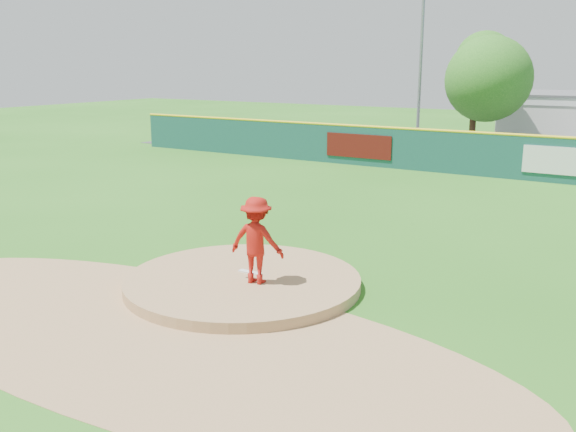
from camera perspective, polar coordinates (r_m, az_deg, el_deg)
The scene contains 12 objects.
ground at distance 15.14m, azimuth -4.03°, elevation -6.29°, with size 120.00×120.00×0.00m, color #286B19.
pitchers_mound at distance 15.14m, azimuth -4.03°, elevation -6.29°, with size 5.50×5.50×0.50m, color #9E774C.
pitching_rubber at distance 15.28m, azimuth -3.38°, elevation -5.02°, with size 0.60×0.15×0.04m, color white.
infield_dirt_arc at distance 13.01m, azimuth -11.91°, elevation -9.95°, with size 15.40×15.40×0.01m, color #9E774C.
parking_lot at distance 39.74m, azimuth 19.51°, elevation 5.32°, with size 44.00×16.00×0.02m, color #38383A.
pitcher at distance 14.38m, azimuth -2.81°, elevation -2.17°, with size 1.28×0.73×1.98m, color #A4140E.
van at distance 33.59m, azimuth 24.20°, elevation 4.60°, with size 1.99×4.32×1.20m, color white.
fence_banners at distance 31.10m, azimuth 14.50°, elevation 5.44°, with size 13.45×0.04×1.20m.
playground_slide at distance 41.34m, azimuth -2.13°, elevation 7.38°, with size 0.94×2.64×1.46m.
outfield_fence at distance 30.94m, azimuth 15.94°, elevation 5.48°, with size 40.00×0.14×2.07m.
deciduous_tree at distance 37.97m, azimuth 16.37°, elevation 12.09°, with size 5.60×5.60×7.36m.
light_pole_left at distance 41.13m, azimuth 11.77°, elevation 14.50°, with size 1.75×0.25×11.00m.
Camera 1 is at (8.41, -11.51, 5.11)m, focal length 40.00 mm.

